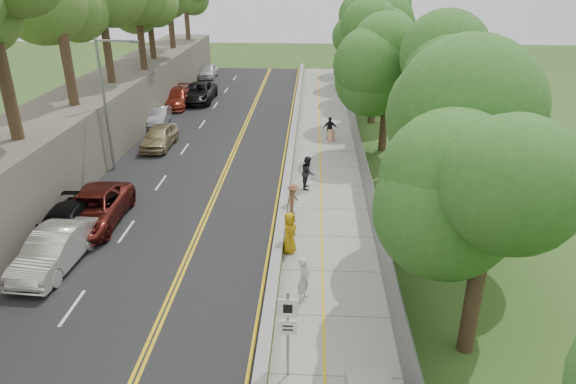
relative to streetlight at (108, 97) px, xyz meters
name	(u,v)px	position (x,y,z in m)	size (l,w,h in m)	color
ground	(264,315)	(10.46, -14.00, -4.64)	(140.00, 140.00, 0.00)	#33511E
road	(202,165)	(5.06, 1.00, -4.62)	(11.20, 66.00, 0.04)	black
sidewalk	(326,167)	(13.01, 1.00, -4.61)	(4.20, 66.00, 0.05)	gray
jersey_barrier	(290,163)	(10.71, 1.00, -4.34)	(0.42, 66.00, 0.60)	#B5D624
rock_embankment	(72,134)	(-3.04, 1.00, -2.64)	(5.00, 66.00, 4.00)	#595147
chainlink_fence	(360,153)	(15.11, 1.00, -3.64)	(0.04, 66.00, 2.00)	slate
trees_fenceside	(407,56)	(17.46, 1.00, 2.36)	(7.00, 66.00, 14.00)	#3A7428
streetlight	(108,97)	(0.00, 0.00, 0.00)	(2.52, 0.22, 8.00)	gray
signpost	(288,326)	(11.51, -17.02, -2.68)	(0.62, 0.09, 3.10)	gray
construction_barrel	(331,135)	(13.46, 6.29, -4.16)	(0.52, 0.52, 0.85)	#C84A0B
car_1	(54,250)	(1.39, -11.22, -3.78)	(1.73, 4.96, 1.64)	white
car_2	(93,209)	(1.46, -7.31, -3.79)	(2.68, 5.81, 1.61)	maroon
car_3	(63,225)	(0.67, -8.87, -3.88)	(2.00, 4.93, 1.43)	black
car_4	(159,137)	(1.46, 4.31, -3.83)	(1.82, 4.52, 1.54)	tan
car_5	(159,116)	(-0.14, 9.79, -3.92)	(1.43, 4.10, 1.35)	#9E9FA5
car_6	(198,93)	(1.46, 17.33, -3.77)	(2.77, 6.01, 1.67)	black
car_7	(176,98)	(-0.14, 15.48, -3.81)	(2.22, 5.46, 1.58)	#9F3322
car_8	(208,71)	(0.31, 28.04, -3.87)	(1.73, 4.31, 1.47)	white
painter_0	(290,233)	(11.21, -9.48, -3.64)	(0.93, 0.61, 1.91)	#B88D10
painter_1	(304,279)	(11.91, -13.00, -3.68)	(0.66, 0.44, 1.82)	silver
painter_2	(308,172)	(11.91, -2.34, -3.63)	(0.93, 0.72, 1.91)	black
painter_3	(293,199)	(11.21, -5.76, -3.75)	(1.08, 0.62, 1.68)	#8D5B3A
person_far	(330,129)	(13.37, 6.47, -3.73)	(1.01, 0.42, 1.72)	black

